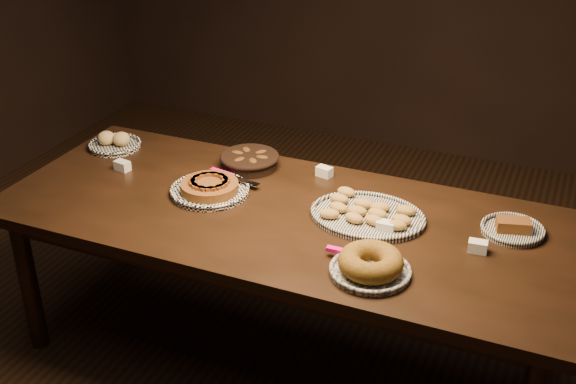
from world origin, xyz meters
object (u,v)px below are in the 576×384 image
at_px(buffet_table, 283,228).
at_px(bundt_cake_plate, 370,265).
at_px(apple_tart_plate, 210,188).
at_px(madeleine_platter, 367,214).

height_order(buffet_table, bundt_cake_plate, bundt_cake_plate).
relative_size(buffet_table, bundt_cake_plate, 7.17).
bearing_deg(apple_tart_plate, madeleine_platter, -19.20).
distance_m(apple_tart_plate, bundt_cake_plate, 0.88).
bearing_deg(madeleine_platter, buffet_table, -166.07).
height_order(buffet_table, apple_tart_plate, apple_tart_plate).
height_order(buffet_table, madeleine_platter, madeleine_platter).
xyz_separation_m(madeleine_platter, bundt_cake_plate, (0.13, -0.38, 0.02)).
xyz_separation_m(apple_tart_plate, madeleine_platter, (0.69, 0.06, -0.00)).
bearing_deg(apple_tart_plate, bundt_cake_plate, -45.29).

